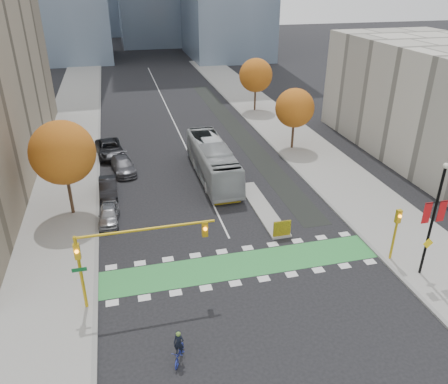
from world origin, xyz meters
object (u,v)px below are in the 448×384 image
parked_car_a (109,214)px  parked_car_d (110,149)px  cyclist (179,351)px  banner_lamppost (434,216)px  traffic_signal_west (123,248)px  parked_car_b (108,188)px  tree_west (63,153)px  traffic_signal_east (396,227)px  bus (213,161)px  hazard_board (282,228)px  parked_car_c (123,165)px  tree_east_far (256,75)px  tree_east_near (295,108)px

parked_car_a → parked_car_d: size_ratio=0.67×
cyclist → parked_car_d: cyclist is taller
banner_lamppost → parked_car_a: bearing=148.8°
traffic_signal_west → parked_car_b: traffic_signal_west is taller
tree_west → traffic_signal_east: size_ratio=2.01×
traffic_signal_west → bus: 19.45m
traffic_signal_east → hazard_board: bearing=144.1°
hazard_board → tree_west: bearing=154.0°
traffic_signal_east → bus: size_ratio=0.32×
traffic_signal_west → parked_car_c: (0.49, 20.41, -3.30)m
hazard_board → parked_car_a: bearing=156.3°
tree_west → parked_car_c: size_ratio=1.62×
bus → parked_car_a: size_ratio=3.23×
traffic_signal_east → tree_west: bearing=150.9°
cyclist → parked_car_c: bearing=116.7°
bus → parked_car_a: (-10.27, -6.58, -1.11)m
tree_east_far → parked_car_a: bearing=-127.4°
traffic_signal_west → parked_car_a: size_ratio=2.15×
hazard_board → bus: size_ratio=0.11×
traffic_signal_east → parked_car_a: 22.20m
tree_east_far → traffic_signal_east: (-2.00, -38.51, -2.51)m
banner_lamppost → parked_car_d: (-20.23, 27.40, -3.78)m
banner_lamppost → parked_car_b: size_ratio=1.84×
hazard_board → parked_car_d: bearing=121.6°
cyclist → parked_car_a: (-3.43, 15.76, 0.02)m
tree_west → tree_east_far: 35.73m
banner_lamppost → parked_car_b: bearing=139.7°
parked_car_a → parked_car_b: bearing=93.1°
bus → parked_car_d: bearing=139.5°
hazard_board → parked_car_d: parked_car_d is taller
tree_east_near → parked_car_b: size_ratio=1.57×
parked_car_b → tree_east_near: bearing=17.9°
tree_east_far → traffic_signal_west: (-20.43, -38.51, -1.21)m
parked_car_a → parked_car_b: (0.00, 5.00, 0.07)m
tree_east_near → traffic_signal_east: (-1.50, -22.51, -2.13)m
hazard_board → tree_west: size_ratio=0.17×
parked_car_c → parked_car_d: 5.17m
tree_east_near → banner_lamppost: bearing=-91.2°
hazard_board → parked_car_a: size_ratio=0.35×
cyclist → parked_car_c: (-1.87, 25.76, 0.08)m
cyclist → parked_car_a: size_ratio=0.50×
traffic_signal_east → parked_car_a: traffic_signal_east is taller
tree_west → parked_car_c: bearing=60.0°
parked_car_d → tree_east_near: bearing=-14.6°
parked_car_b → parked_car_c: bearing=71.9°
tree_east_far → traffic_signal_east: size_ratio=1.87×
bus → parked_car_a: bus is taller
tree_east_near → parked_car_c: tree_east_near is taller
traffic_signal_west → bus: (9.20, 16.99, -2.25)m
tree_east_far → bus: 24.52m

